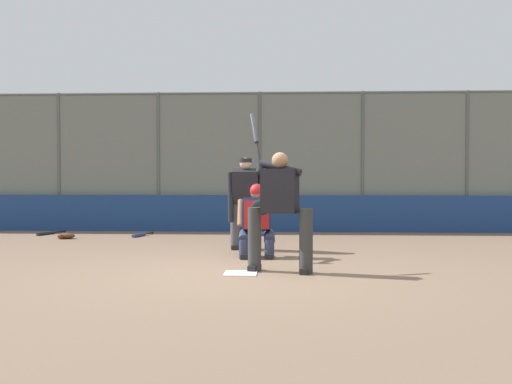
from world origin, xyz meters
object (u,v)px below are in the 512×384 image
(spare_bat_by_padding, at_px, (140,235))
(fielding_glove_on_dirt, at_px, (66,236))
(spare_bat_near_backstop, at_px, (48,233))
(catcher_behind_plate, at_px, (257,219))
(spare_bat_third_base_side, at_px, (265,234))
(umpire_home, at_px, (246,201))
(batter_at_plate, at_px, (279,207))

(spare_bat_by_padding, bearing_deg, fielding_glove_on_dirt, -52.20)
(spare_bat_near_backstop, bearing_deg, catcher_behind_plate, 76.65)
(spare_bat_by_padding, distance_m, spare_bat_third_base_side, 2.67)
(umpire_home, height_order, spare_bat_near_backstop, umpire_home)
(umpire_home, xyz_separation_m, fielding_glove_on_dirt, (3.78, -1.60, -0.80))
(batter_at_plate, xyz_separation_m, catcher_behind_plate, (0.37, -1.42, -0.27))
(catcher_behind_plate, xyz_separation_m, fielding_glove_on_dirt, (4.02, -2.56, -0.54))
(fielding_glove_on_dirt, bearing_deg, batter_at_plate, 137.73)
(spare_bat_by_padding, distance_m, fielding_glove_on_dirt, 1.50)
(spare_bat_by_padding, xyz_separation_m, spare_bat_third_base_side, (-2.64, -0.37, 0.00))
(umpire_home, height_order, spare_bat_third_base_side, umpire_home)
(batter_at_plate, xyz_separation_m, spare_bat_near_backstop, (5.09, -4.80, -0.84))
(umpire_home, distance_m, spare_bat_near_backstop, 5.16)
(catcher_behind_plate, xyz_separation_m, spare_bat_third_base_side, (-0.02, -3.49, -0.57))
(catcher_behind_plate, distance_m, fielding_glove_on_dirt, 4.80)
(batter_at_plate, height_order, spare_bat_by_padding, batter_at_plate)
(batter_at_plate, height_order, catcher_behind_plate, batter_at_plate)
(catcher_behind_plate, bearing_deg, umpire_home, -77.91)
(spare_bat_third_base_side, bearing_deg, batter_at_plate, -147.64)
(batter_at_plate, relative_size, spare_bat_near_backstop, 2.69)
(batter_at_plate, distance_m, fielding_glove_on_dirt, 5.98)
(catcher_behind_plate, xyz_separation_m, spare_bat_by_padding, (2.62, -3.11, -0.57))
(umpire_home, relative_size, fielding_glove_on_dirt, 4.80)
(batter_at_plate, bearing_deg, umpire_home, -59.69)
(batter_at_plate, xyz_separation_m, umpire_home, (0.61, -2.38, -0.02))
(batter_at_plate, distance_m, spare_bat_third_base_side, 4.99)
(catcher_behind_plate, xyz_separation_m, umpire_home, (0.24, -0.96, 0.25))
(spare_bat_near_backstop, distance_m, fielding_glove_on_dirt, 1.08)
(batter_at_plate, height_order, spare_bat_third_base_side, batter_at_plate)
(batter_at_plate, relative_size, umpire_home, 1.36)
(spare_bat_third_base_side, xyz_separation_m, fielding_glove_on_dirt, (4.04, 0.92, 0.03))
(catcher_behind_plate, xyz_separation_m, spare_bat_near_backstop, (4.73, -3.38, -0.57))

